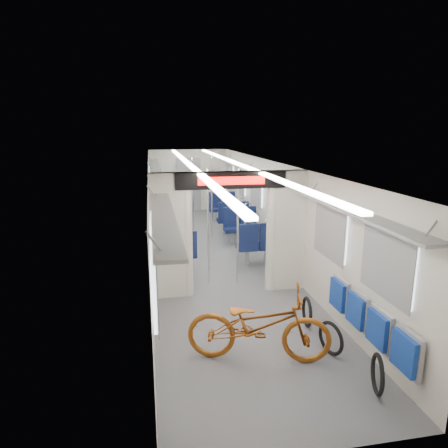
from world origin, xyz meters
name	(u,v)px	position (x,y,z in m)	size (l,w,h in m)	color
carriage	(215,199)	(0.00, -0.27, 1.50)	(12.00, 12.02, 2.31)	#515456
bicycle	(259,325)	(-0.08, -4.33, 0.50)	(0.67, 1.92, 1.01)	#964D15
flip_bench	(368,319)	(1.35, -4.58, 0.58)	(0.12, 2.10, 0.51)	gray
bike_hoop_a	(377,376)	(1.11, -5.27, 0.22)	(0.49, 0.49, 0.05)	black
bike_hoop_b	(331,340)	(0.94, -4.39, 0.21)	(0.48, 0.48, 0.05)	black
bike_hoop_c	(307,313)	(0.92, -3.57, 0.22)	(0.48, 0.48, 0.05)	black
seat_bay_near_left	(174,240)	(-0.93, 0.01, 0.52)	(0.88, 1.91, 1.05)	#0D173D
seat_bay_near_right	(248,232)	(0.93, 0.34, 0.54)	(0.91, 2.07, 1.10)	#0D173D
seat_bay_far_left	(167,211)	(-0.93, 3.24, 0.56)	(0.95, 2.24, 1.15)	#0D173D
seat_bay_far_right	(227,210)	(0.93, 3.12, 0.54)	(0.90, 2.03, 1.09)	#0D173D
stanchion_near_left	(208,228)	(-0.34, -1.51, 1.15)	(0.04, 0.04, 2.30)	silver
stanchion_near_right	(238,227)	(0.24, -1.56, 1.15)	(0.04, 0.04, 2.30)	silver
stanchion_far_left	(193,201)	(-0.30, 1.61, 1.15)	(0.05, 0.05, 2.30)	silver
stanchion_far_right	(212,198)	(0.27, 1.98, 1.15)	(0.05, 0.05, 2.30)	silver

